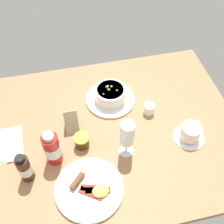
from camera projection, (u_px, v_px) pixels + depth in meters
ground_plane at (109, 133)px, 117.60cm from camera, size 110.00×84.00×3.00cm
porridge_bowl at (110, 95)px, 124.35cm from camera, size 22.06×22.06×7.99cm
cutlery_setting at (6, 146)px, 111.52cm from camera, size 13.40×17.29×0.90cm
coffee_cup at (190, 133)px, 111.71cm from camera, size 12.67×12.67×7.07cm
creamer_jug at (149, 109)px, 120.76cm from camera, size 4.74×5.69×5.32cm
wine_glass at (127, 135)px, 101.61cm from camera, size 5.95×5.95×17.37cm
jam_jar at (82, 141)px, 109.88cm from camera, size 6.02×6.02×5.55cm
sauce_bottle_red at (52, 149)px, 102.29cm from camera, size 6.22×6.22×16.31cm
sauce_bottle_brown at (25, 168)px, 98.57cm from camera, size 4.90×4.90×14.01cm
breakfast_plate at (90, 189)px, 99.47cm from camera, size 24.74×24.74×3.70cm
menu_card at (71, 120)px, 113.48cm from camera, size 5.42×7.85×10.65cm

